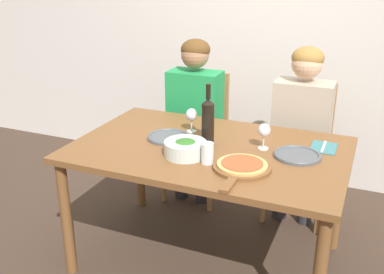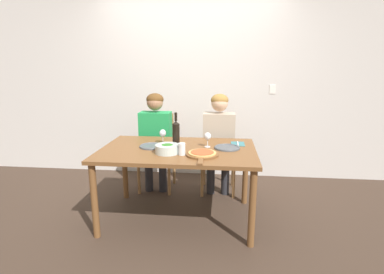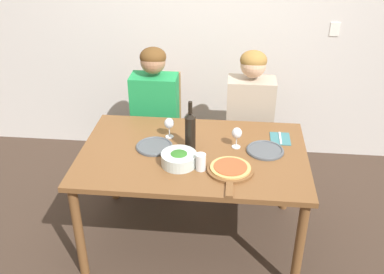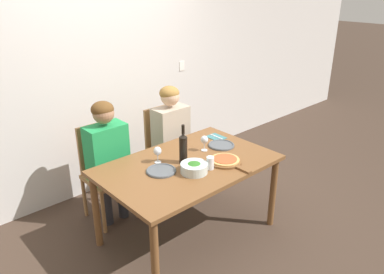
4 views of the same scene
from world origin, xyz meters
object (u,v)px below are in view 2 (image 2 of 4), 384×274
object	(u,v)px
dinner_plate_left	(152,146)
wine_glass_left	(163,134)
water_tumbler	(182,149)
broccoli_bowl	(167,149)
chair_right	(219,150)
wine_glass_right	(208,137)
chair_left	(158,148)
person_woman	(155,133)
dinner_plate_right	(227,148)
person_man	(219,135)
fork_on_napkin	(238,144)
wine_bottle	(176,134)
pizza_on_board	(202,154)

from	to	relation	value
dinner_plate_left	wine_glass_left	xyz separation A→B (m)	(0.08, 0.15, 0.10)
water_tumbler	broccoli_bowl	bearing A→B (deg)	162.68
chair_right	dinner_plate_left	size ratio (longest dim) A/B	3.78
wine_glass_right	water_tumbler	bearing A→B (deg)	-126.30
wine_glass_left	wine_glass_right	world-z (taller)	same
chair_left	person_woman	distance (m)	0.26
chair_right	dinner_plate_right	distance (m)	0.81
dinner_plate_left	wine_glass_right	bearing A→B (deg)	5.92
person_man	fork_on_napkin	world-z (taller)	person_man
water_tumbler	fork_on_napkin	distance (m)	0.70
person_woman	fork_on_napkin	xyz separation A→B (m)	(0.99, -0.47, 0.01)
dinner_plate_left	wine_glass_left	bearing A→B (deg)	61.58
dinner_plate_left	water_tumbler	xyz separation A→B (m)	(0.34, -0.24, 0.05)
person_woman	person_man	distance (m)	0.79
chair_left	water_tumbler	size ratio (longest dim) A/B	8.57
chair_right	person_man	distance (m)	0.26
chair_left	broccoli_bowl	xyz separation A→B (m)	(0.31, -0.99, 0.28)
wine_bottle	wine_glass_left	distance (m)	0.23
person_woman	wine_glass_left	size ratio (longest dim) A/B	8.21
wine_glass_left	fork_on_napkin	bearing A→B (deg)	3.61
dinner_plate_right	pizza_on_board	size ratio (longest dim) A/B	0.58
person_man	wine_glass_left	world-z (taller)	person_man
wine_bottle	wine_glass_right	xyz separation A→B (m)	(0.31, 0.06, -0.04)
broccoli_bowl	wine_glass_left	bearing A→B (deg)	107.81
chair_left	wine_glass_left	world-z (taller)	chair_left
dinner_plate_right	wine_glass_right	distance (m)	0.22
person_woman	broccoli_bowl	distance (m)	0.93
broccoli_bowl	dinner_plate_right	bearing A→B (deg)	21.45
person_woman	water_tumbler	distance (m)	1.03
dinner_plate_left	pizza_on_board	xyz separation A→B (m)	(0.53, -0.25, 0.01)
broccoli_bowl	wine_glass_left	xyz separation A→B (m)	(-0.11, 0.35, 0.06)
chair_left	dinner_plate_left	size ratio (longest dim) A/B	3.78
wine_bottle	wine_glass_left	size ratio (longest dim) A/B	2.38
fork_on_napkin	person_man	bearing A→B (deg)	113.67
dinner_plate_left	fork_on_napkin	size ratio (longest dim) A/B	1.42
chair_left	dinner_plate_left	bearing A→B (deg)	-81.55
person_woman	dinner_plate_left	distance (m)	0.68
wine_glass_right	person_woman	bearing A→B (deg)	137.83
pizza_on_board	chair_right	bearing A→B (deg)	82.38
person_man	fork_on_napkin	distance (m)	0.51
person_man	pizza_on_board	bearing A→B (deg)	-98.55
person_man	water_tumbler	world-z (taller)	person_man
dinner_plate_right	wine_glass_right	size ratio (longest dim) A/B	1.69
dinner_plate_right	wine_glass_left	distance (m)	0.70
wine_glass_right	pizza_on_board	bearing A→B (deg)	-96.02
wine_glass_left	water_tumbler	size ratio (longest dim) A/B	1.34
pizza_on_board	water_tumbler	xyz separation A→B (m)	(-0.19, 0.01, 0.04)
dinner_plate_left	wine_glass_right	xyz separation A→B (m)	(0.56, 0.06, 0.10)
dinner_plate_left	dinner_plate_right	xyz separation A→B (m)	(0.76, 0.02, 0.00)
wine_bottle	pizza_on_board	size ratio (longest dim) A/B	0.82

